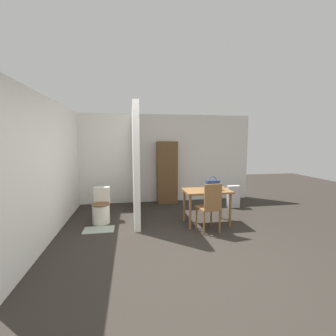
% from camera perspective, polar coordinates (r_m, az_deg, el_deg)
% --- Properties ---
extents(ground_plane, '(16.00, 16.00, 0.00)m').
position_cam_1_polar(ground_plane, '(3.51, 5.55, -22.97)').
color(ground_plane, '#2D2823').
extents(wall_back, '(5.42, 0.12, 2.50)m').
position_cam_1_polar(wall_back, '(6.49, -2.31, 2.43)').
color(wall_back, white).
rests_on(wall_back, ground_plane).
extents(wall_left, '(0.12, 4.43, 2.50)m').
position_cam_1_polar(wall_left, '(4.90, -26.77, 0.31)').
color(wall_left, white).
rests_on(wall_left, ground_plane).
extents(partition_wall, '(0.12, 2.18, 2.50)m').
position_cam_1_polar(partition_wall, '(5.30, -8.27, 1.39)').
color(partition_wall, white).
rests_on(partition_wall, ground_plane).
extents(dining_table, '(0.96, 0.61, 0.73)m').
position_cam_1_polar(dining_table, '(4.81, 9.81, -6.69)').
color(dining_table, brown).
rests_on(dining_table, ground_plane).
extents(wooden_chair, '(0.45, 0.45, 0.96)m').
position_cam_1_polar(wooden_chair, '(4.42, 10.59, -9.42)').
color(wooden_chair, brown).
rests_on(wooden_chair, ground_plane).
extents(toilet, '(0.39, 0.54, 0.73)m').
position_cam_1_polar(toilet, '(5.13, -16.57, -9.77)').
color(toilet, silver).
rests_on(toilet, ground_plane).
extents(handbag, '(0.28, 0.12, 0.29)m').
position_cam_1_polar(handbag, '(4.78, 11.30, -4.23)').
color(handbag, navy).
rests_on(handbag, dining_table).
extents(wooden_cabinet, '(0.56, 0.35, 1.74)m').
position_cam_1_polar(wooden_cabinet, '(6.32, -0.27, -1.14)').
color(wooden_cabinet, brown).
rests_on(wooden_cabinet, ground_plane).
extents(bath_mat, '(0.59, 0.36, 0.01)m').
position_cam_1_polar(bath_mat, '(4.79, -17.14, -14.74)').
color(bath_mat, '#99A899').
rests_on(bath_mat, ground_plane).
extents(space_heater, '(0.32, 0.16, 0.58)m').
position_cam_1_polar(space_heater, '(6.23, 16.20, -6.96)').
color(space_heater, '#BCBCC1').
rests_on(space_heater, ground_plane).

